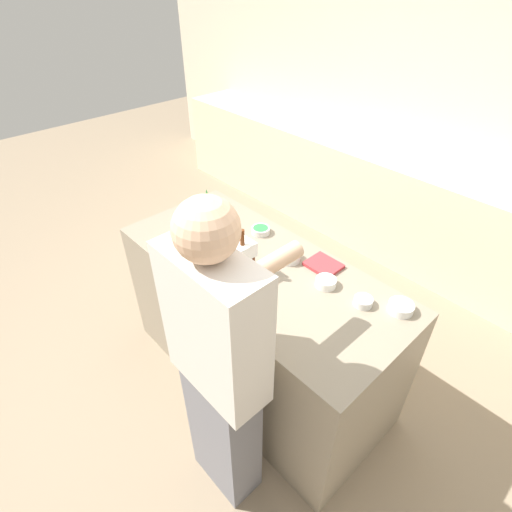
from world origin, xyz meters
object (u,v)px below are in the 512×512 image
object	(u,v)px
candy_bowl_center_rear	(401,307)
decorative_tree	(208,214)
candy_bowl_behind_tray	(363,301)
candy_bowl_front_corner	(196,216)
candy_bowl_near_tray_left	(289,256)
person	(220,371)
gingerbread_house	(233,258)
candy_bowl_far_right	(261,230)
cookbook	(324,265)
candy_bowl_beside_tree	(326,282)
baking_tray	(234,274)

from	to	relation	value
candy_bowl_center_rear	decorative_tree	bearing A→B (deg)	-166.22
candy_bowl_behind_tray	candy_bowl_front_corner	bearing A→B (deg)	-173.99
candy_bowl_behind_tray	candy_bowl_center_rear	size ratio (longest dim) A/B	0.76
candy_bowl_near_tray_left	candy_bowl_center_rear	distance (m)	0.66
decorative_tree	candy_bowl_behind_tray	size ratio (longest dim) A/B	3.46
candy_bowl_front_corner	person	size ratio (longest dim) A/B	0.07
gingerbread_house	candy_bowl_front_corner	size ratio (longest dim) A/B	2.28
candy_bowl_near_tray_left	candy_bowl_center_rear	size ratio (longest dim) A/B	1.05
person	decorative_tree	bearing A→B (deg)	144.51
candy_bowl_far_right	person	size ratio (longest dim) A/B	0.07
gingerbread_house	cookbook	distance (m)	0.52
candy_bowl_beside_tree	candy_bowl_behind_tray	world-z (taller)	candy_bowl_beside_tree
baking_tray	candy_bowl_beside_tree	distance (m)	0.50
candy_bowl_front_corner	candy_bowl_beside_tree	distance (m)	1.01
candy_bowl_center_rear	candy_bowl_near_tray_left	bearing A→B (deg)	-171.31
decorative_tree	candy_bowl_beside_tree	xyz separation A→B (m)	(0.79, 0.16, -0.14)
candy_bowl_far_right	cookbook	size ratio (longest dim) A/B	0.64
decorative_tree	person	distance (m)	1.01
candy_bowl_near_tray_left	candy_bowl_far_right	bearing A→B (deg)	167.03
gingerbread_house	candy_bowl_beside_tree	distance (m)	0.51
candy_bowl_center_rear	candy_bowl_behind_tray	bearing A→B (deg)	-146.93
gingerbread_house	candy_bowl_far_right	size ratio (longest dim) A/B	2.47
candy_bowl_center_rear	cookbook	size ratio (longest dim) A/B	0.68
decorative_tree	person	size ratio (longest dim) A/B	0.19
candy_bowl_center_rear	person	size ratio (longest dim) A/B	0.07
candy_bowl_near_tray_left	candy_bowl_beside_tree	bearing A→B (deg)	-4.18
candy_bowl_beside_tree	candy_bowl_behind_tray	bearing A→B (deg)	5.89
baking_tray	gingerbread_house	world-z (taller)	gingerbread_house
candy_bowl_near_tray_left	candy_bowl_far_right	size ratio (longest dim) A/B	1.11
candy_bowl_front_corner	candy_bowl_behind_tray	size ratio (longest dim) A/B	1.34
baking_tray	person	bearing A→B (deg)	-46.35
gingerbread_house	candy_bowl_near_tray_left	world-z (taller)	gingerbread_house
candy_bowl_center_rear	candy_bowl_far_right	bearing A→B (deg)	-178.34
gingerbread_house	candy_bowl_beside_tree	size ratio (longest dim) A/B	2.64
baking_tray	person	xyz separation A→B (m)	(0.42, -0.44, -0.04)
candy_bowl_behind_tray	person	xyz separation A→B (m)	(-0.20, -0.76, -0.06)
candy_bowl_center_rear	candy_bowl_far_right	xyz separation A→B (m)	(-0.97, -0.03, -0.00)
candy_bowl_center_rear	cookbook	world-z (taller)	candy_bowl_center_rear
decorative_tree	cookbook	bearing A→B (deg)	22.57
gingerbread_house	candy_bowl_behind_tray	xyz separation A→B (m)	(0.62, 0.32, -0.09)
decorative_tree	candy_bowl_behind_tray	world-z (taller)	decorative_tree
decorative_tree	candy_bowl_near_tray_left	xyz separation A→B (m)	(0.50, 0.18, -0.14)
decorative_tree	candy_bowl_near_tray_left	world-z (taller)	decorative_tree
candy_bowl_behind_tray	candy_bowl_center_rear	world-z (taller)	candy_bowl_center_rear
gingerbread_house	decorative_tree	distance (m)	0.41
candy_bowl_center_rear	baking_tray	bearing A→B (deg)	-151.58
candy_bowl_front_corner	candy_bowl_behind_tray	xyz separation A→B (m)	(1.22, 0.13, -0.00)
gingerbread_house	candy_bowl_behind_tray	bearing A→B (deg)	27.21
candy_bowl_beside_tree	cookbook	world-z (taller)	candy_bowl_beside_tree
gingerbread_house	decorative_tree	bearing A→B (deg)	160.93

